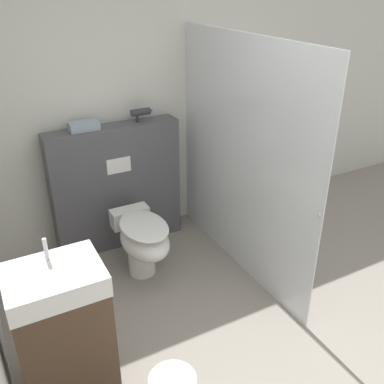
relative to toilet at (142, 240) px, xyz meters
name	(u,v)px	position (x,y,z in m)	size (l,w,h in m)	color
ground_plane	(285,377)	(0.40, -1.45, -0.36)	(12.00, 12.00, 0.00)	gray
wall_back	(145,109)	(0.40, 0.80, 0.89)	(8.00, 0.06, 2.50)	silver
partition_panel	(117,187)	(0.01, 0.62, 0.24)	(1.21, 0.22, 1.19)	#4C4C51
shower_glass	(241,161)	(0.83, -0.20, 0.64)	(0.04, 1.93, 2.00)	silver
toilet	(142,240)	(0.00, 0.00, 0.00)	(0.38, 0.69, 0.55)	white
sink_vanity	(64,335)	(-0.86, -0.89, 0.12)	(0.53, 0.42, 1.09)	#473323
hair_drier	(141,112)	(0.29, 0.62, 0.92)	(0.20, 0.06, 0.12)	#2D2D33
folded_towel	(84,126)	(-0.23, 0.62, 0.87)	(0.25, 0.14, 0.07)	#8C9EAD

